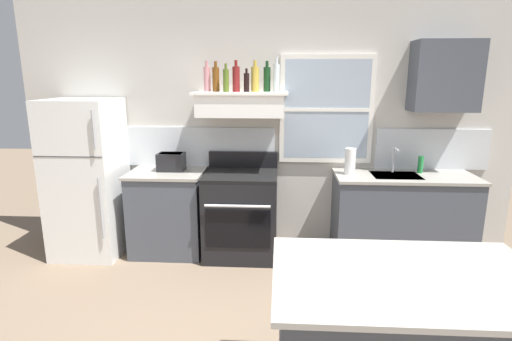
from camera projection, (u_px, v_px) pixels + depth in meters
back_wall at (269, 127)px, 4.42m from camera, size 5.40×0.11×2.70m
refrigerator at (87, 178)px, 4.27m from camera, size 0.70×0.72×1.67m
counter_left_of_stove at (169, 212)px, 4.37m from camera, size 0.79×0.63×0.91m
toaster at (171, 162)px, 4.29m from camera, size 0.30×0.20×0.19m
stove_range at (241, 214)px, 4.28m from camera, size 0.76×0.69×1.09m
range_hood_shelf at (241, 104)px, 4.11m from camera, size 0.96×0.52×0.24m
bottle_rose_pink at (207, 79)px, 4.13m from camera, size 0.07×0.07×0.31m
bottle_amber_wine at (216, 79)px, 4.09m from camera, size 0.07×0.07×0.30m
bottle_olive_oil_square at (226, 80)px, 4.02m from camera, size 0.06×0.06×0.28m
bottle_red_label_wine at (236, 79)px, 4.04m from camera, size 0.07×0.07×0.31m
bottle_balsamic_dark at (247, 82)px, 4.03m from camera, size 0.06×0.06×0.23m
bottle_champagne_gold_foil at (255, 79)px, 4.05m from camera, size 0.08×0.08×0.31m
bottle_dark_green_wine at (267, 79)px, 4.10m from camera, size 0.07×0.07×0.31m
bottle_clear_tall at (276, 77)px, 4.05m from camera, size 0.06×0.06×0.34m
counter_right_with_sink at (401, 216)px, 4.22m from camera, size 1.43×0.63×0.91m
sink_faucet at (394, 156)px, 4.18m from camera, size 0.03×0.17×0.28m
paper_towel_roll at (350, 161)px, 4.12m from camera, size 0.11×0.11×0.27m
dish_soap_bottle at (421, 164)px, 4.18m from camera, size 0.06×0.06×0.18m
upper_cabinet_right at (445, 76)px, 4.01m from camera, size 0.64×0.32×0.70m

